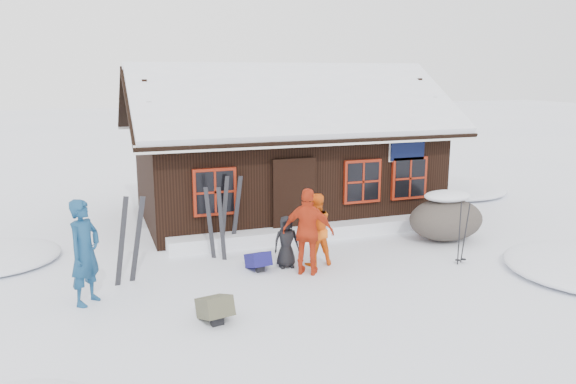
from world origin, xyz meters
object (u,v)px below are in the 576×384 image
skier_crouched (286,242)px  backpack_olive (215,312)px  skier_orange_left (315,229)px  backpack_blue (258,263)px  boulder (446,218)px  ski_pair_left (130,241)px  ski_poles (462,234)px  skier_orange_right (308,232)px  skier_teal (85,252)px

skier_crouched → backpack_olive: skier_crouched is taller
skier_orange_left → backpack_blue: 1.42m
skier_orange_left → boulder: (3.79, 0.63, -0.23)m
ski_pair_left → ski_poles: (6.94, -1.25, -0.19)m
ski_pair_left → backpack_olive: bearing=-66.2°
skier_orange_right → ski_pair_left: 3.59m
backpack_olive → backpack_blue: bearing=46.9°
boulder → ski_pair_left: 7.67m
backpack_olive → ski_pair_left: bearing=106.8°
skier_teal → ski_pair_left: bearing=-7.5°
backpack_blue → backpack_olive: size_ratio=0.88×
skier_teal → skier_orange_left: skier_teal is taller
skier_orange_left → skier_teal: bearing=7.4°
skier_crouched → skier_orange_left: bearing=-2.6°
skier_orange_left → skier_orange_right: (-0.35, -0.49, 0.11)m
skier_orange_right → backpack_blue: bearing=-0.3°
backpack_blue → backpack_olive: 2.59m
ski_pair_left → skier_orange_left: bearing=-6.9°
boulder → backpack_blue: bearing=-173.9°
skier_orange_left → skier_crouched: size_ratio=1.41×
skier_orange_left → skier_orange_right: skier_orange_right is taller
skier_crouched → backpack_olive: (-2.04, -2.16, -0.40)m
skier_crouched → backpack_blue: size_ratio=2.06×
ski_poles → backpack_blue: ski_poles is taller
skier_crouched → ski_pair_left: size_ratio=0.63×
skier_crouched → boulder: 4.46m
skier_orange_right → ski_pair_left: size_ratio=1.01×
ski_pair_left → skier_teal: bearing=-138.7°
ski_poles → ski_pair_left: bearing=169.8°
ski_poles → backpack_olive: size_ratio=2.25×
skier_orange_left → ski_poles: (3.07, -0.99, -0.13)m
backpack_blue → backpack_olive: (-1.41, -2.17, 0.02)m
boulder → backpack_blue: (-5.06, -0.54, -0.42)m
skier_orange_left → skier_crouched: bearing=-5.8°
ski_pair_left → ski_poles: bearing=-13.3°
ski_pair_left → backpack_blue: size_ratio=3.29×
skier_orange_left → backpack_blue: size_ratio=2.90×
skier_teal → ski_pair_left: skier_teal is taller
ski_pair_left → skier_orange_right: bearing=-15.1°
ski_poles → backpack_olive: (-5.75, -1.09, -0.50)m
skier_crouched → boulder: (4.43, 0.55, 0.00)m
skier_crouched → ski_poles: size_ratio=0.80×
boulder → ski_poles: bearing=-113.9°
skier_crouched → ski_pair_left: (-3.23, 0.18, 0.29)m
boulder → backpack_blue: size_ratio=3.49×
ski_poles → backpack_blue: bearing=166.0°
skier_teal → ski_poles: size_ratio=1.38×
backpack_blue → skier_orange_right: bearing=-39.6°
skier_orange_right → skier_crouched: (-0.28, 0.56, -0.34)m
skier_teal → skier_orange_right: skier_teal is taller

